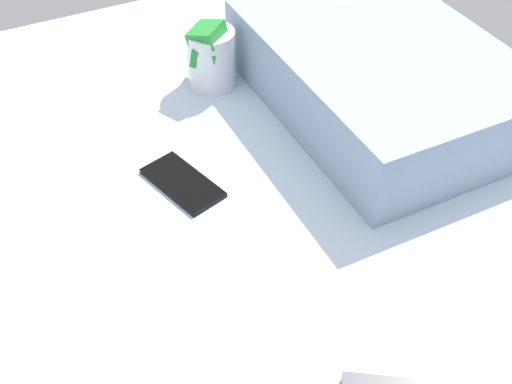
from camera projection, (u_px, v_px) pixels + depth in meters
bed_mattress at (208, 376)px, 90.65cm from camera, size 180.00×140.00×18.00cm
snack_cup at (210, 56)px, 121.95cm from camera, size 10.14×9.48×13.24cm
cell_phone at (183, 183)px, 105.21cm from camera, size 15.35×10.49×0.80cm
pillow at (380, 75)px, 116.54cm from camera, size 52.00×36.00×13.00cm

